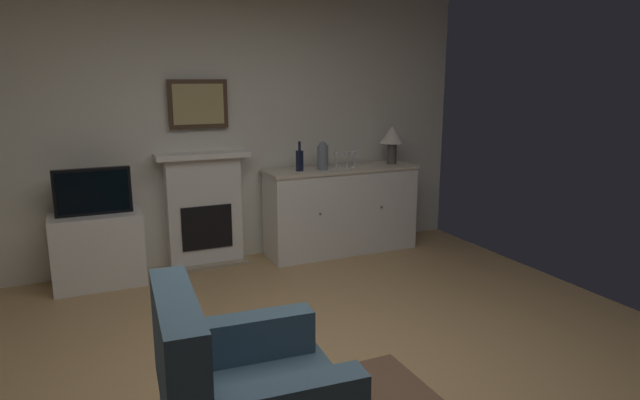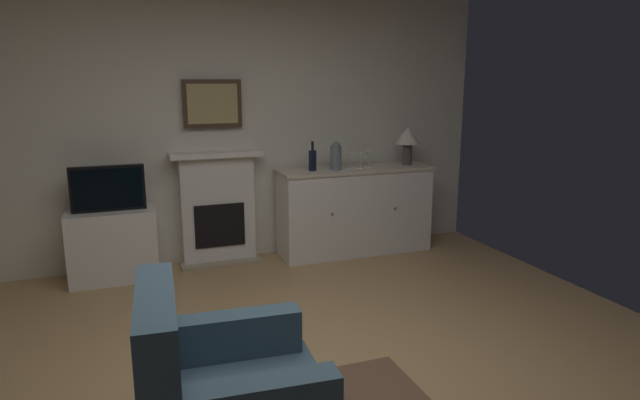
# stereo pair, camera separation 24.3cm
# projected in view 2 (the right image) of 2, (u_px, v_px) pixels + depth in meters

# --- Properties ---
(wall_rear) EXTENTS (5.36, 0.06, 2.65)m
(wall_rear) POSITION_uv_depth(u_px,v_px,m) (227.00, 126.00, 5.32)
(wall_rear) COLOR silver
(wall_rear) RESTS_ON ground_plane
(fireplace_unit) EXTENTS (0.87, 0.30, 1.10)m
(fireplace_unit) POSITION_uv_depth(u_px,v_px,m) (218.00, 208.00, 5.32)
(fireplace_unit) COLOR white
(fireplace_unit) RESTS_ON ground_plane
(framed_picture) EXTENTS (0.55, 0.04, 0.45)m
(framed_picture) POSITION_uv_depth(u_px,v_px,m) (212.00, 104.00, 5.15)
(framed_picture) COLOR #473323
(sideboard_cabinet) EXTENTS (1.59, 0.49, 0.89)m
(sideboard_cabinet) POSITION_uv_depth(u_px,v_px,m) (355.00, 210.00, 5.65)
(sideboard_cabinet) COLOR white
(sideboard_cabinet) RESTS_ON ground_plane
(table_lamp) EXTENTS (0.26, 0.26, 0.40)m
(table_lamp) POSITION_uv_depth(u_px,v_px,m) (408.00, 138.00, 5.70)
(table_lamp) COLOR #4C4742
(table_lamp) RESTS_ON sideboard_cabinet
(wine_bottle) EXTENTS (0.08, 0.08, 0.29)m
(wine_bottle) POSITION_uv_depth(u_px,v_px,m) (313.00, 160.00, 5.36)
(wine_bottle) COLOR black
(wine_bottle) RESTS_ON sideboard_cabinet
(wine_glass_left) EXTENTS (0.07, 0.07, 0.16)m
(wine_glass_left) POSITION_uv_depth(u_px,v_px,m) (350.00, 157.00, 5.47)
(wine_glass_left) COLOR silver
(wine_glass_left) RESTS_ON sideboard_cabinet
(wine_glass_center) EXTENTS (0.07, 0.07, 0.16)m
(wine_glass_center) POSITION_uv_depth(u_px,v_px,m) (361.00, 156.00, 5.49)
(wine_glass_center) COLOR silver
(wine_glass_center) RESTS_ON sideboard_cabinet
(wine_glass_right) EXTENTS (0.07, 0.07, 0.16)m
(wine_glass_right) POSITION_uv_depth(u_px,v_px,m) (369.00, 155.00, 5.57)
(wine_glass_right) COLOR silver
(wine_glass_right) RESTS_ON sideboard_cabinet
(vase_decorative) EXTENTS (0.11, 0.11, 0.28)m
(vase_decorative) POSITION_uv_depth(u_px,v_px,m) (336.00, 156.00, 5.40)
(vase_decorative) COLOR slate
(vase_decorative) RESTS_ON sideboard_cabinet
(tv_cabinet) EXTENTS (0.75, 0.42, 0.64)m
(tv_cabinet) POSITION_uv_depth(u_px,v_px,m) (113.00, 245.00, 4.89)
(tv_cabinet) COLOR white
(tv_cabinet) RESTS_ON ground_plane
(tv_set) EXTENTS (0.62, 0.07, 0.40)m
(tv_set) POSITION_uv_depth(u_px,v_px,m) (108.00, 188.00, 4.76)
(tv_set) COLOR black
(tv_set) RESTS_ON tv_cabinet
(armchair) EXTENTS (0.86, 0.83, 0.92)m
(armchair) POSITION_uv_depth(u_px,v_px,m) (224.00, 400.00, 2.43)
(armchair) COLOR #3F596B
(armchair) RESTS_ON ground_plane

